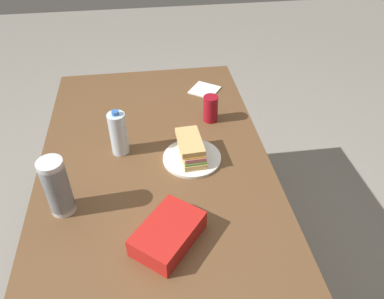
{
  "coord_description": "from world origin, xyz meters",
  "views": [
    {
      "loc": [
        -1.09,
        0.01,
        1.75
      ],
      "look_at": [
        0.03,
        -0.15,
        0.8
      ],
      "focal_mm": 34.97,
      "sensor_mm": 36.0,
      "label": 1
    }
  ],
  "objects": [
    {
      "name": "water_bottle_tall",
      "position": [
        0.12,
        0.13,
        0.84
      ],
      "size": [
        0.07,
        0.07,
        0.2
      ],
      "color": "silver",
      "rests_on": "dining_table"
    },
    {
      "name": "ground_plane",
      "position": [
        0.0,
        0.0,
        0.0
      ],
      "size": [
        8.0,
        8.0,
        0.0
      ],
      "primitive_type": "plane",
      "color": "gray"
    },
    {
      "name": "chip_bag",
      "position": [
        -0.35,
        -0.02,
        0.79
      ],
      "size": [
        0.27,
        0.26,
        0.07
      ],
      "primitive_type": "cube",
      "rotation": [
        0.0,
        0.0,
        2.45
      ],
      "color": "red",
      "rests_on": "dining_table"
    },
    {
      "name": "dining_table",
      "position": [
        0.0,
        0.0,
        0.66
      ],
      "size": [
        1.6,
        0.91,
        0.75
      ],
      "color": "brown",
      "rests_on": "ground_plane"
    },
    {
      "name": "sandwich",
      "position": [
        0.04,
        -0.15,
        0.8
      ],
      "size": [
        0.19,
        0.11,
        0.08
      ],
      "color": "#DBB26B",
      "rests_on": "paper_plate"
    },
    {
      "name": "paper_plate",
      "position": [
        0.03,
        -0.15,
        0.76
      ],
      "size": [
        0.23,
        0.23,
        0.01
      ],
      "primitive_type": "cylinder",
      "color": "white",
      "rests_on": "dining_table"
    },
    {
      "name": "soda_can_red",
      "position": [
        0.29,
        -0.27,
        0.81
      ],
      "size": [
        0.07,
        0.07,
        0.12
      ],
      "primitive_type": "cylinder",
      "color": "maroon",
      "rests_on": "dining_table"
    },
    {
      "name": "plastic_cup_stack",
      "position": [
        -0.17,
        0.33,
        0.86
      ],
      "size": [
        0.08,
        0.08,
        0.22
      ],
      "color": "silver",
      "rests_on": "dining_table"
    },
    {
      "name": "paper_napkin",
      "position": [
        0.55,
        -0.29,
        0.75
      ],
      "size": [
        0.18,
        0.18,
        0.01
      ],
      "primitive_type": "cube",
      "rotation": [
        0.0,
        0.0,
        0.96
      ],
      "color": "white",
      "rests_on": "dining_table"
    }
  ]
}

